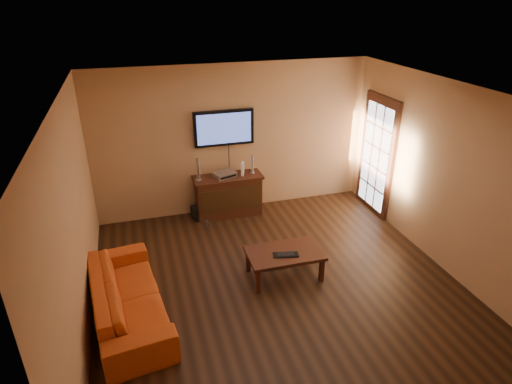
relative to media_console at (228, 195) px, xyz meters
name	(u,v)px	position (x,y,z in m)	size (l,w,h in m)	color
ground_plane	(278,284)	(0.19, -2.26, -0.38)	(5.00, 5.00, 0.00)	black
room_walls	(266,158)	(0.19, -1.63, 1.31)	(5.00, 5.00, 5.00)	tan
french_door	(376,157)	(2.64, -0.56, 0.67)	(0.07, 1.02, 2.22)	#34160C
media_console	(228,195)	(0.00, 0.00, 0.00)	(1.24, 0.47, 0.76)	#34160C
television	(224,128)	(0.00, 0.20, 1.22)	(1.07, 0.08, 0.63)	black
coffee_table	(285,255)	(0.33, -2.10, -0.02)	(1.07, 0.65, 0.42)	#34160C
sofa	(127,290)	(-1.85, -2.33, 0.02)	(2.07, 0.60, 0.81)	#C74A16
speaker_left	(198,170)	(-0.52, 0.00, 0.56)	(0.11, 0.11, 0.40)	silver
speaker_right	(252,165)	(0.47, 0.04, 0.53)	(0.09, 0.09, 0.34)	silver
av_receiver	(224,174)	(-0.06, 0.01, 0.42)	(0.38, 0.27, 0.09)	silver
game_console	(243,169)	(0.28, 0.01, 0.49)	(0.05, 0.16, 0.23)	white
subwoofer	(200,212)	(-0.55, -0.01, -0.26)	(0.25, 0.25, 0.25)	black
bottle	(207,225)	(-0.50, -0.45, -0.29)	(0.07, 0.07, 0.20)	white
keyboard	(286,255)	(0.31, -2.18, 0.04)	(0.38, 0.21, 0.02)	black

